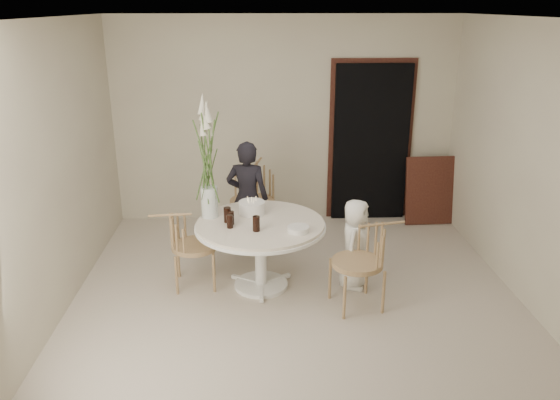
{
  "coord_description": "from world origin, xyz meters",
  "views": [
    {
      "loc": [
        -0.37,
        -4.87,
        2.81
      ],
      "look_at": [
        -0.15,
        0.3,
        0.95
      ],
      "focal_mm": 35.0,
      "sensor_mm": 36.0,
      "label": 1
    }
  ],
  "objects_px": {
    "boy": "(355,244)",
    "chair_far": "(255,191)",
    "table": "(260,232)",
    "chair_left": "(183,239)",
    "girl": "(247,198)",
    "birthday_cake": "(252,208)",
    "flower_vase": "(208,161)",
    "chair_right": "(369,253)"
  },
  "relations": [
    {
      "from": "boy",
      "to": "flower_vase",
      "type": "xyz_separation_m",
      "value": [
        -1.49,
        0.21,
        0.85
      ]
    },
    {
      "from": "chair_left",
      "to": "boy",
      "type": "height_order",
      "value": "boy"
    },
    {
      "from": "table",
      "to": "boy",
      "type": "xyz_separation_m",
      "value": [
        0.97,
        -0.03,
        -0.13
      ]
    },
    {
      "from": "boy",
      "to": "birthday_cake",
      "type": "distance_m",
      "value": 1.14
    },
    {
      "from": "chair_far",
      "to": "chair_right",
      "type": "bearing_deg",
      "value": -43.99
    },
    {
      "from": "girl",
      "to": "birthday_cake",
      "type": "relative_size",
      "value": 4.94
    },
    {
      "from": "chair_far",
      "to": "birthday_cake",
      "type": "relative_size",
      "value": 3.49
    },
    {
      "from": "chair_far",
      "to": "birthday_cake",
      "type": "distance_m",
      "value": 1.08
    },
    {
      "from": "chair_right",
      "to": "birthday_cake",
      "type": "distance_m",
      "value": 1.32
    },
    {
      "from": "chair_far",
      "to": "girl",
      "type": "bearing_deg",
      "value": -87.45
    },
    {
      "from": "chair_far",
      "to": "boy",
      "type": "distance_m",
      "value": 1.69
    },
    {
      "from": "birthday_cake",
      "to": "girl",
      "type": "bearing_deg",
      "value": 95.16
    },
    {
      "from": "chair_far",
      "to": "chair_right",
      "type": "height_order",
      "value": "chair_far"
    },
    {
      "from": "table",
      "to": "birthday_cake",
      "type": "xyz_separation_m",
      "value": [
        -0.09,
        0.24,
        0.18
      ]
    },
    {
      "from": "chair_left",
      "to": "girl",
      "type": "xyz_separation_m",
      "value": [
        0.66,
        0.8,
        0.15
      ]
    },
    {
      "from": "boy",
      "to": "chair_right",
      "type": "bearing_deg",
      "value": -147.46
    },
    {
      "from": "girl",
      "to": "chair_left",
      "type": "bearing_deg",
      "value": 62.54
    },
    {
      "from": "table",
      "to": "birthday_cake",
      "type": "height_order",
      "value": "birthday_cake"
    },
    {
      "from": "chair_right",
      "to": "birthday_cake",
      "type": "height_order",
      "value": "birthday_cake"
    },
    {
      "from": "chair_far",
      "to": "flower_vase",
      "type": "bearing_deg",
      "value": -99.03
    },
    {
      "from": "boy",
      "to": "flower_vase",
      "type": "bearing_deg",
      "value": 103.91
    },
    {
      "from": "chair_right",
      "to": "girl",
      "type": "xyz_separation_m",
      "value": [
        -1.18,
        1.27,
        0.12
      ]
    },
    {
      "from": "chair_right",
      "to": "girl",
      "type": "bearing_deg",
      "value": -149.61
    },
    {
      "from": "flower_vase",
      "to": "chair_left",
      "type": "bearing_deg",
      "value": -157.53
    },
    {
      "from": "chair_far",
      "to": "table",
      "type": "bearing_deg",
      "value": -74.2
    },
    {
      "from": "girl",
      "to": "boy",
      "type": "bearing_deg",
      "value": 153.22
    },
    {
      "from": "chair_right",
      "to": "boy",
      "type": "height_order",
      "value": "boy"
    },
    {
      "from": "chair_left",
      "to": "flower_vase",
      "type": "xyz_separation_m",
      "value": [
        0.28,
        0.12,
        0.8
      ]
    },
    {
      "from": "chair_right",
      "to": "chair_left",
      "type": "height_order",
      "value": "chair_right"
    },
    {
      "from": "table",
      "to": "chair_far",
      "type": "distance_m",
      "value": 1.31
    },
    {
      "from": "chair_far",
      "to": "flower_vase",
      "type": "distance_m",
      "value": 1.41
    },
    {
      "from": "boy",
      "to": "chair_far",
      "type": "bearing_deg",
      "value": 59.57
    },
    {
      "from": "table",
      "to": "chair_left",
      "type": "bearing_deg",
      "value": 175.4
    },
    {
      "from": "chair_far",
      "to": "birthday_cake",
      "type": "height_order",
      "value": "chair_far"
    },
    {
      "from": "chair_right",
      "to": "birthday_cake",
      "type": "relative_size",
      "value": 3.13
    },
    {
      "from": "chair_left",
      "to": "birthday_cake",
      "type": "bearing_deg",
      "value": -80.61
    },
    {
      "from": "chair_right",
      "to": "flower_vase",
      "type": "relative_size",
      "value": 0.68
    },
    {
      "from": "chair_far",
      "to": "girl",
      "type": "distance_m",
      "value": 0.45
    },
    {
      "from": "boy",
      "to": "birthday_cake",
      "type": "height_order",
      "value": "boy"
    },
    {
      "from": "chair_far",
      "to": "birthday_cake",
      "type": "bearing_deg",
      "value": -78.23
    },
    {
      "from": "chair_left",
      "to": "table",
      "type": "bearing_deg",
      "value": -99.33
    },
    {
      "from": "flower_vase",
      "to": "chair_far",
      "type": "bearing_deg",
      "value": 67.74
    }
  ]
}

